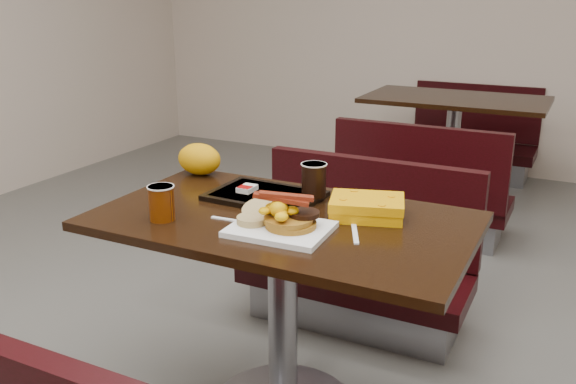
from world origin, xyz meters
The scene contains 22 objects.
table_near centered at (0.00, 0.00, 0.38)m, with size 1.20×0.70×0.75m, color black, non-canonical shape.
bench_near_n centered at (0.00, 0.70, 0.36)m, with size 1.00×0.46×0.72m, color black, non-canonical shape.
table_far centered at (0.00, 2.60, 0.38)m, with size 1.20×0.70×0.75m, color black, non-canonical shape.
bench_far_s centered at (0.00, 1.90, 0.36)m, with size 1.00×0.46×0.72m, color black, non-canonical shape.
bench_far_n centered at (0.00, 3.30, 0.36)m, with size 1.00×0.46×0.72m, color black, non-canonical shape.
platter centered at (0.05, -0.12, 0.76)m, with size 0.29×0.23×0.02m, color white.
pancake_stack centered at (0.08, -0.11, 0.78)m, with size 0.15×0.15×0.03m, color #9C6C1A.
sausage_patty centered at (0.12, -0.08, 0.81)m, with size 0.09×0.09×0.01m, color black.
scrambled_eggs centered at (0.05, -0.13, 0.82)m, with size 0.10×0.09×0.05m, color #F5BC04.
bacon_strips centered at (0.06, -0.12, 0.86)m, with size 0.17×0.07×0.01m, color #480C05, non-canonical shape.
muffin_bottom centered at (-0.04, -0.13, 0.78)m, with size 0.09×0.09×0.02m, color tan.
muffin_top centered at (-0.04, -0.08, 0.79)m, with size 0.10×0.10×0.02m, color tan.
coffee_cup_near centered at (-0.33, -0.19, 0.81)m, with size 0.08×0.08×0.11m, color #8B3B05.
fork centered at (-0.15, -0.11, 0.75)m, with size 0.14×0.03×0.00m, color white, non-canonical shape.
knife centered at (0.26, -0.03, 0.75)m, with size 0.18×0.01×0.00m, color white.
condiment_syrup centered at (-0.18, 0.05, 0.76)m, with size 0.04×0.03×0.01m, color #A12006.
condiment_ketchup centered at (-0.07, 0.11, 0.76)m, with size 0.04×0.03×0.01m, color #8C0504.
tray centered at (-0.14, 0.14, 0.76)m, with size 0.38×0.27×0.02m, color black.
hashbrown_sleeve_left centered at (-0.21, 0.13, 0.78)m, with size 0.05×0.07×0.02m, color silver.
coffee_cup_far centered at (0.02, 0.19, 0.83)m, with size 0.08×0.08×0.11m, color black.
clamshell centered at (0.24, 0.12, 0.78)m, with size 0.23×0.17×0.06m, color orange.
paper_bag centered at (-0.51, 0.28, 0.81)m, with size 0.18×0.13×0.12m, color #DA9A07.
Camera 1 is at (0.84, -1.65, 1.44)m, focal length 38.51 mm.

